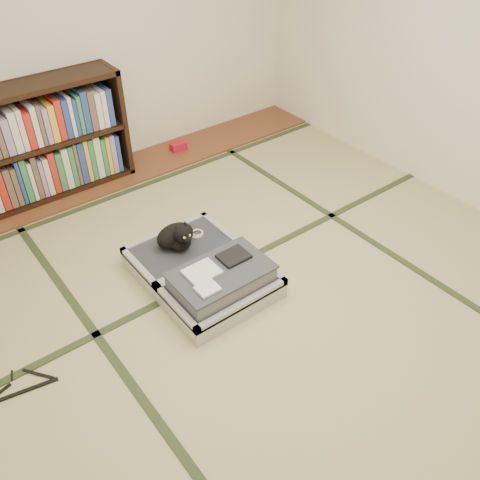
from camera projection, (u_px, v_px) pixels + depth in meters
floor at (267, 300)px, 3.27m from camera, size 4.50×4.50×0.00m
wood_strip at (122, 172)px, 4.50m from camera, size 4.00×0.50×0.02m
red_item at (178, 146)px, 4.79m from camera, size 0.16×0.10×0.07m
room_shell at (277, 77)px, 2.36m from camera, size 4.50×4.50×4.50m
tatami_borders at (222, 260)px, 3.57m from camera, size 4.00×4.50×0.01m
bookcase at (36, 145)px, 3.97m from camera, size 1.44×0.33×0.93m
suitcase at (205, 273)px, 3.33m from camera, size 0.70×0.93×0.28m
cat at (177, 236)px, 3.42m from camera, size 0.31×0.31×0.25m
cable_coil at (197, 233)px, 3.58m from camera, size 0.10×0.10×0.02m
hanger at (18, 388)px, 2.73m from camera, size 0.41×0.22×0.01m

